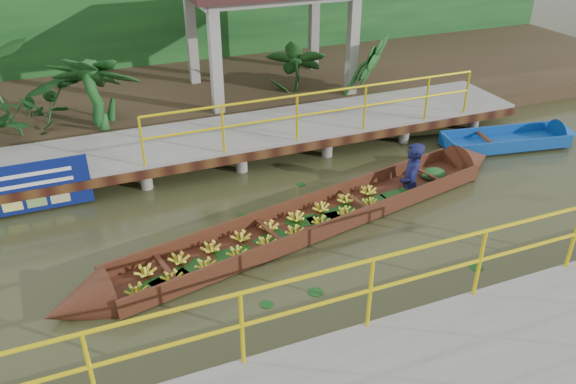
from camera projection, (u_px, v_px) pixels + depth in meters
name	position (u px, v px, depth m)	size (l,w,h in m)	color
ground	(234.00, 249.00, 9.45)	(80.00, 80.00, 0.00)	#2D2F17
land_strip	(153.00, 95.00, 15.39)	(30.00, 8.00, 0.45)	#322819
far_dock	(187.00, 144.00, 11.99)	(16.00, 2.06, 1.66)	gray
foliage_backdrop	(131.00, 11.00, 16.54)	(30.00, 0.80, 4.00)	#133D17
vendor_boat	(333.00, 205.00, 10.16)	(9.33, 2.83, 2.24)	#3B1D10
moored_blue_boat	(535.00, 138.00, 13.08)	(3.43, 1.39, 0.80)	#0D3F93
tropical_plants	(86.00, 87.00, 12.48)	(14.48, 1.48, 1.85)	#133D17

